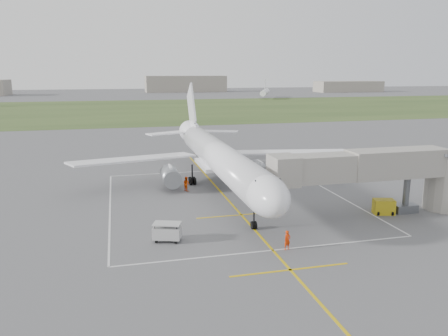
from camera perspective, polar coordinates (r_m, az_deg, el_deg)
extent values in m
plane|color=#59595B|center=(57.41, -0.52, -3.03)|extent=(700.00, 700.00, 0.00)
cube|color=#344A20|center=(184.88, -10.01, 7.57)|extent=(700.00, 120.00, 0.02)
cube|color=gold|center=(52.75, 0.74, -4.44)|extent=(0.25, 60.00, 0.01)
cube|color=gold|center=(35.91, 8.65, -13.01)|extent=(10.00, 0.25, 0.01)
cube|color=gold|center=(48.16, 2.26, -6.12)|extent=(10.00, 0.25, 0.01)
cube|color=silver|center=(68.78, -2.85, -0.42)|extent=(28.00, 0.20, 0.01)
cube|color=silver|center=(39.29, 6.39, -10.62)|extent=(28.00, 0.20, 0.01)
cube|color=silver|center=(52.13, -14.66, -5.07)|extent=(0.20, 32.00, 0.01)
cube|color=silver|center=(58.62, 13.87, -3.07)|extent=(0.20, 32.00, 0.01)
cylinder|color=white|center=(56.37, -0.53, 1.38)|extent=(3.80, 36.00, 3.80)
ellipsoid|color=white|center=(39.55, 5.55, -3.53)|extent=(3.80, 7.22, 3.80)
cube|color=black|center=(38.46, 6.02, -2.39)|extent=(2.40, 1.60, 0.99)
cone|color=white|center=(76.12, -4.13, 4.57)|extent=(3.80, 6.00, 3.80)
cube|color=white|center=(65.25, 7.24, 2.05)|extent=(17.93, 11.24, 1.23)
cube|color=white|center=(60.98, -11.50, 1.16)|extent=(17.93, 11.24, 1.23)
cube|color=white|center=(59.54, -1.20, 0.46)|extent=(4.20, 8.00, 0.50)
cube|color=white|center=(76.33, -4.27, 7.84)|extent=(0.30, 7.89, 8.65)
cube|color=white|center=(74.49, -3.95, 5.40)|extent=(0.35, 5.00, 1.20)
cube|color=white|center=(76.62, -0.99, 4.80)|extent=(7.85, 5.03, 0.20)
cube|color=white|center=(75.20, -7.26, 4.56)|extent=(7.85, 5.03, 0.20)
cylinder|color=gray|center=(60.94, 4.60, -0.31)|extent=(2.30, 4.20, 2.30)
cube|color=white|center=(60.49, 4.71, 0.36)|extent=(0.25, 2.40, 1.20)
cylinder|color=gray|center=(58.27, -7.04, -0.97)|extent=(2.30, 4.20, 2.30)
cube|color=white|center=(57.80, -7.03, -0.26)|extent=(0.25, 2.40, 1.20)
cylinder|color=black|center=(43.67, 3.93, -6.34)|extent=(0.18, 0.18, 2.60)
cylinder|color=black|center=(43.94, 3.77, -7.46)|extent=(0.28, 0.80, 0.80)
cylinder|color=black|center=(44.00, 4.05, -7.44)|extent=(0.28, 0.80, 0.80)
cylinder|color=black|center=(61.98, 1.12, -0.53)|extent=(0.22, 0.22, 2.80)
cylinder|color=black|center=(61.80, 0.95, -1.45)|extent=(0.32, 0.96, 0.96)
cylinder|color=black|center=(61.94, 1.45, -1.41)|extent=(0.32, 0.96, 0.96)
cylinder|color=black|center=(62.45, 0.78, -1.29)|extent=(0.32, 0.96, 0.96)
cylinder|color=black|center=(62.59, 1.28, -1.27)|extent=(0.32, 0.96, 0.96)
cylinder|color=black|center=(60.77, -4.17, -0.83)|extent=(0.22, 0.22, 2.80)
cylinder|color=black|center=(60.61, -4.36, -1.76)|extent=(0.32, 0.96, 0.96)
cylinder|color=black|center=(60.70, -3.84, -1.73)|extent=(0.32, 0.96, 0.96)
cylinder|color=black|center=(61.28, -4.47, -1.60)|extent=(0.32, 0.96, 0.96)
cylinder|color=black|center=(61.37, -3.96, -1.57)|extent=(0.32, 0.96, 0.96)
cube|color=gray|center=(46.29, 12.79, -0.01)|extent=(11.09, 2.90, 2.80)
cube|color=gray|center=(50.74, 21.63, 0.61)|extent=(11.09, 3.10, 3.00)
cube|color=gray|center=(44.53, 7.78, -0.31)|extent=(2.60, 3.40, 3.00)
cylinder|color=slate|center=(52.45, 22.69, -3.16)|extent=(0.70, 0.70, 4.20)
cube|color=slate|center=(52.89, 22.54, -4.88)|extent=(2.60, 1.40, 0.90)
cylinder|color=gray|center=(55.28, 26.96, -1.61)|extent=(4.40, 4.40, 6.40)
cylinder|color=black|center=(52.34, 21.64, -5.10)|extent=(0.70, 0.30, 0.70)
cylinder|color=black|center=(53.51, 23.40, -4.87)|extent=(0.70, 0.30, 0.70)
cube|color=#AE9815|center=(51.33, 20.14, -4.76)|extent=(2.50, 1.97, 1.65)
cylinder|color=black|center=(50.71, 19.47, -5.61)|extent=(0.34, 0.52, 0.48)
cylinder|color=black|center=(51.20, 21.12, -5.57)|extent=(0.34, 0.52, 0.48)
cube|color=#B0B0B0|center=(41.07, -7.43, -8.33)|extent=(2.87, 2.25, 1.11)
cube|color=#B0B0B0|center=(40.78, -7.46, -7.21)|extent=(2.87, 2.25, 0.08)
cylinder|color=black|center=(40.68, -9.02, -8.29)|extent=(0.08, 0.08, 1.31)
cylinder|color=black|center=(40.25, -6.21, -8.43)|extent=(0.08, 0.08, 1.31)
cylinder|color=black|center=(41.77, -8.62, -7.71)|extent=(0.08, 0.08, 1.31)
cylinder|color=black|center=(41.35, -5.88, -7.84)|extent=(0.08, 0.08, 1.31)
cylinder|color=black|center=(41.01, -8.82, -9.39)|extent=(0.30, 0.44, 0.40)
cylinder|color=black|center=(40.62, -6.31, -9.53)|extent=(0.30, 0.44, 0.40)
cylinder|color=black|center=(42.00, -8.46, -8.83)|extent=(0.30, 0.44, 0.40)
cylinder|color=black|center=(41.63, -6.01, -8.96)|extent=(0.30, 0.44, 0.40)
imported|color=red|center=(39.30, 8.27, -9.31)|extent=(0.72, 0.57, 1.74)
imported|color=#E64507|center=(57.45, -4.94, -2.07)|extent=(1.10, 1.18, 1.94)
cube|color=gray|center=(338.08, -5.04, 10.89)|extent=(60.00, 20.00, 12.00)
cube|color=gray|center=(349.70, 15.94, 10.19)|extent=(50.00, 18.00, 8.00)
cylinder|color=white|center=(257.53, 5.38, 9.83)|extent=(15.70, 30.62, 3.20)
cube|color=white|center=(257.36, 5.40, 10.83)|extent=(1.87, 3.79, 5.50)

